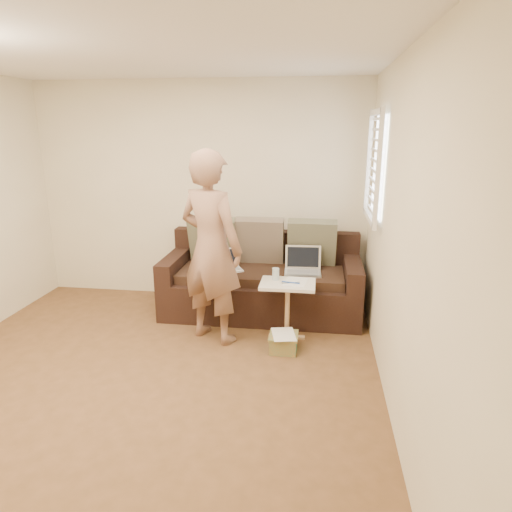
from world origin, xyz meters
name	(u,v)px	position (x,y,z in m)	size (l,w,h in m)	color
floor	(135,392)	(0.00, 0.00, 0.00)	(4.50, 4.50, 0.00)	brown
ceiling	(105,42)	(0.00, 0.00, 2.60)	(4.50, 4.50, 0.00)	white
wall_back	(200,193)	(0.00, 2.25, 1.30)	(4.00, 4.00, 0.00)	beige
wall_right	(404,245)	(2.00, 0.00, 1.30)	(4.50, 4.50, 0.00)	beige
window_blinds	(375,166)	(1.95, 1.50, 1.70)	(0.12, 0.88, 1.08)	white
sofa	(262,277)	(0.81, 1.77, 0.42)	(2.20, 0.95, 0.85)	black
pillow_left	(213,240)	(0.21, 1.97, 0.79)	(0.55, 0.14, 0.55)	#51533D
pillow_mid	(260,241)	(0.76, 2.00, 0.79)	(0.55, 0.14, 0.55)	brown
pillow_right	(312,243)	(1.36, 1.99, 0.79)	(0.55, 0.14, 0.55)	#51533D
laptop_silver	(303,274)	(1.28, 1.67, 0.52)	(0.40, 0.29, 0.26)	#B7BABC
laptop_white	(227,271)	(0.44, 1.67, 0.52)	(0.32, 0.23, 0.23)	white
person	(211,248)	(0.41, 1.05, 0.95)	(0.69, 0.47, 1.89)	brown
side_table	(287,310)	(1.15, 1.15, 0.30)	(0.54, 0.38, 0.59)	silver
drinking_glass	(276,274)	(1.02, 1.22, 0.65)	(0.07, 0.07, 0.12)	silver
scissors	(291,283)	(1.18, 1.13, 0.60)	(0.18, 0.10, 0.02)	silver
paper_on_table	(296,282)	(1.23, 1.18, 0.59)	(0.21, 0.30, 0.00)	white
striped_box	(283,342)	(1.14, 0.87, 0.09)	(0.27, 0.27, 0.17)	orange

